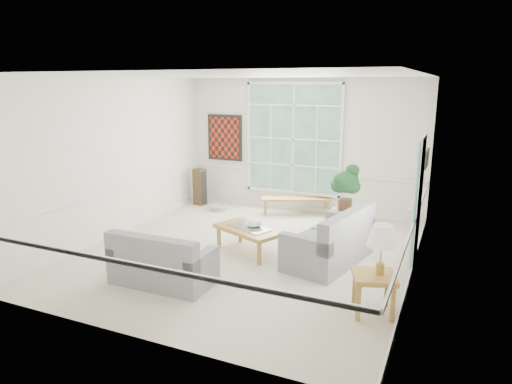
# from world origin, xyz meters

# --- Properties ---
(floor) EXTENTS (5.50, 6.00, 0.01)m
(floor) POSITION_xyz_m (0.00, 0.00, -0.01)
(floor) COLOR beige
(floor) RESTS_ON ground
(ceiling) EXTENTS (5.50, 6.00, 0.02)m
(ceiling) POSITION_xyz_m (0.00, 0.00, 3.00)
(ceiling) COLOR white
(ceiling) RESTS_ON ground
(wall_back) EXTENTS (5.50, 0.02, 3.00)m
(wall_back) POSITION_xyz_m (0.00, 3.00, 1.50)
(wall_back) COLOR white
(wall_back) RESTS_ON ground
(wall_front) EXTENTS (5.50, 0.02, 3.00)m
(wall_front) POSITION_xyz_m (0.00, -3.00, 1.50)
(wall_front) COLOR white
(wall_front) RESTS_ON ground
(wall_left) EXTENTS (0.02, 6.00, 3.00)m
(wall_left) POSITION_xyz_m (-2.75, 0.00, 1.50)
(wall_left) COLOR white
(wall_left) RESTS_ON ground
(wall_right) EXTENTS (0.02, 6.00, 3.00)m
(wall_right) POSITION_xyz_m (2.75, 0.00, 1.50)
(wall_right) COLOR white
(wall_right) RESTS_ON ground
(window_back) EXTENTS (2.30, 0.08, 2.40)m
(window_back) POSITION_xyz_m (-0.20, 2.96, 1.65)
(window_back) COLOR white
(window_back) RESTS_ON wall_back
(entry_door) EXTENTS (0.08, 0.90, 2.10)m
(entry_door) POSITION_xyz_m (2.71, 0.60, 1.05)
(entry_door) COLOR white
(entry_door) RESTS_ON floor
(door_sidelight) EXTENTS (0.08, 0.26, 1.90)m
(door_sidelight) POSITION_xyz_m (2.71, -0.03, 1.15)
(door_sidelight) COLOR white
(door_sidelight) RESTS_ON wall_right
(wall_art) EXTENTS (0.90, 0.06, 1.10)m
(wall_art) POSITION_xyz_m (-1.95, 2.95, 1.60)
(wall_art) COLOR #5E170D
(wall_art) RESTS_ON wall_back
(wall_frame_near) EXTENTS (0.04, 0.26, 0.32)m
(wall_frame_near) POSITION_xyz_m (2.71, 1.75, 1.55)
(wall_frame_near) COLOR black
(wall_frame_near) RESTS_ON wall_right
(wall_frame_far) EXTENTS (0.04, 0.26, 0.32)m
(wall_frame_far) POSITION_xyz_m (2.71, 2.15, 1.55)
(wall_frame_far) COLOR black
(wall_frame_far) RESTS_ON wall_right
(loveseat_right) EXTENTS (1.22, 1.84, 0.91)m
(loveseat_right) POSITION_xyz_m (1.42, 0.16, 0.46)
(loveseat_right) COLOR gray
(loveseat_right) RESTS_ON floor
(loveseat_front) EXTENTS (1.48, 0.78, 0.80)m
(loveseat_front) POSITION_xyz_m (-0.58, -1.61, 0.40)
(loveseat_front) COLOR gray
(loveseat_front) RESTS_ON floor
(coffee_table) EXTENTS (1.38, 1.09, 0.45)m
(coffee_table) POSITION_xyz_m (0.05, 0.02, 0.23)
(coffee_table) COLOR #A27834
(coffee_table) RESTS_ON floor
(pewter_bowl) EXTENTS (0.46, 0.46, 0.08)m
(pewter_bowl) POSITION_xyz_m (0.13, 0.07, 0.49)
(pewter_bowl) COLOR #939398
(pewter_bowl) RESTS_ON coffee_table
(window_bench) EXTENTS (1.55, 0.87, 0.36)m
(window_bench) POSITION_xyz_m (-0.00, 2.65, 0.18)
(window_bench) COLOR #A27834
(window_bench) RESTS_ON floor
(end_table) EXTENTS (0.55, 0.55, 0.49)m
(end_table) POSITION_xyz_m (1.32, 1.70, 0.24)
(end_table) COLOR #A27834
(end_table) RESTS_ON floor
(houseplant) EXTENTS (0.71, 0.71, 0.91)m
(houseplant) POSITION_xyz_m (1.32, 1.67, 0.94)
(houseplant) COLOR #1B4824
(houseplant) RESTS_ON end_table
(side_table) EXTENTS (0.66, 0.66, 0.53)m
(side_table) POSITION_xyz_m (2.40, -1.30, 0.27)
(side_table) COLOR #A27834
(side_table) RESTS_ON floor
(table_lamp) EXTENTS (0.49, 0.49, 0.65)m
(table_lamp) POSITION_xyz_m (2.46, -1.26, 0.86)
(table_lamp) COLOR white
(table_lamp) RESTS_ON side_table
(pet_bed) EXTENTS (0.52, 0.52, 0.12)m
(pet_bed) POSITION_xyz_m (-1.75, 2.21, 0.06)
(pet_bed) COLOR gray
(pet_bed) RESTS_ON floor
(floor_speaker) EXTENTS (0.32, 0.28, 0.88)m
(floor_speaker) POSITION_xyz_m (-2.40, 2.48, 0.44)
(floor_speaker) COLOR #432E1C
(floor_speaker) RESTS_ON floor
(cat) EXTENTS (0.34, 0.25, 0.15)m
(cat) POSITION_xyz_m (1.45, 0.76, 0.54)
(cat) COLOR black
(cat) RESTS_ON loveseat_right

